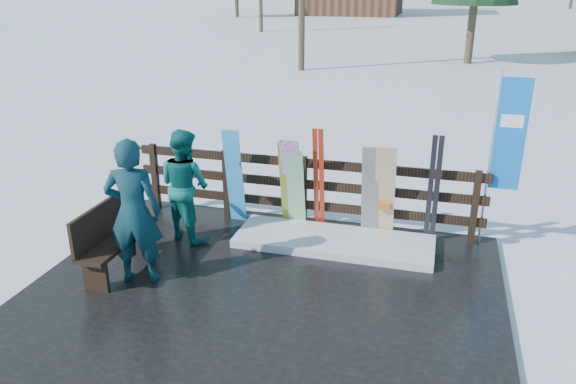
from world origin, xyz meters
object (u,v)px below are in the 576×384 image
(snowboard_0, at_px, (235,177))
(snowboard_4, at_px, (370,192))
(snowboard_2, at_px, (289,186))
(snowboard_5, at_px, (385,193))
(person_back, at_px, (185,185))
(snowboard_1, at_px, (296,190))
(snowboard_3, at_px, (292,184))
(person_front, at_px, (134,212))
(rental_flag, at_px, (505,141))
(bench, at_px, (114,234))

(snowboard_0, relative_size, snowboard_4, 1.05)
(snowboard_2, distance_m, snowboard_5, 1.48)
(snowboard_2, distance_m, person_back, 1.59)
(snowboard_1, relative_size, person_back, 0.80)
(snowboard_3, distance_m, snowboard_4, 1.21)
(snowboard_1, bearing_deg, snowboard_3, 180.00)
(snowboard_0, bearing_deg, snowboard_5, 0.00)
(snowboard_1, xyz_separation_m, person_front, (-1.59, -2.07, 0.30))
(snowboard_1, bearing_deg, snowboard_5, -0.00)
(snowboard_5, height_order, person_front, person_front)
(snowboard_3, height_order, person_back, person_back)
(rental_flag, bearing_deg, bench, -157.01)
(snowboard_0, bearing_deg, snowboard_1, 0.00)
(person_back, bearing_deg, snowboard_5, -143.69)
(snowboard_5, xyz_separation_m, person_back, (-2.90, -0.70, 0.10))
(snowboard_1, distance_m, snowboard_2, 0.13)
(person_front, bearing_deg, snowboard_3, -140.47)
(snowboard_2, distance_m, person_front, 2.55)
(bench, distance_m, snowboard_3, 2.74)
(bench, relative_size, snowboard_2, 1.00)
(snowboard_2, relative_size, rental_flag, 0.57)
(snowboard_1, distance_m, rental_flag, 3.12)
(snowboard_0, xyz_separation_m, snowboard_4, (2.15, -0.00, -0.04))
(snowboard_3, relative_size, snowboard_5, 1.01)
(rental_flag, xyz_separation_m, person_front, (-4.55, -2.34, -0.63))
(snowboard_1, relative_size, rental_flag, 0.53)
(snowboard_2, bearing_deg, snowboard_5, -0.00)
(snowboard_3, bearing_deg, person_front, -126.44)
(snowboard_1, xyz_separation_m, person_back, (-1.53, -0.70, 0.18))
(snowboard_2, height_order, person_front, person_front)
(snowboard_2, height_order, snowboard_5, snowboard_5)
(rental_flag, bearing_deg, person_back, -167.83)
(snowboard_2, distance_m, snowboard_3, 0.06)
(bench, distance_m, snowboard_1, 2.78)
(snowboard_1, height_order, snowboard_4, snowboard_4)
(snowboard_5, bearing_deg, snowboard_1, 180.00)
(snowboard_3, relative_size, rental_flag, 0.60)
(snowboard_0, relative_size, snowboard_5, 1.03)
(snowboard_1, height_order, person_front, person_front)
(rental_flag, distance_m, person_back, 4.66)
(rental_flag, xyz_separation_m, person_back, (-4.50, -0.97, -0.75))
(person_back, bearing_deg, snowboard_2, -131.02)
(person_front, height_order, person_back, person_front)
(snowboard_0, distance_m, snowboard_3, 0.94)
(snowboard_5, relative_size, person_front, 0.80)
(snowboard_0, xyz_separation_m, snowboard_1, (1.00, 0.00, -0.12))
(snowboard_5, bearing_deg, rental_flag, 9.60)
(snowboard_3, bearing_deg, snowboard_0, -180.00)
(snowboard_3, relative_size, person_front, 0.81)
(bench, relative_size, snowboard_4, 0.98)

